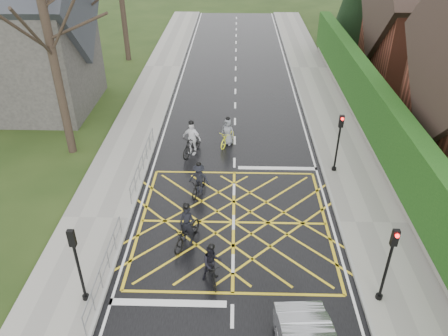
{
  "coord_description": "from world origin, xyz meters",
  "views": [
    {
      "loc": [
        -0.01,
        -14.85,
        12.05
      ],
      "look_at": [
        -0.48,
        2.38,
        1.3
      ],
      "focal_mm": 35.0,
      "sensor_mm": 36.0,
      "label": 1
    }
  ],
  "objects_px": {
    "cyclist_rear": "(187,231)",
    "cyclist_mid": "(199,182)",
    "cyclist_front": "(192,142)",
    "cyclist_back": "(212,267)",
    "cyclist_lead": "(228,135)"
  },
  "relations": [
    {
      "from": "cyclist_rear",
      "to": "cyclist_front",
      "type": "height_order",
      "value": "cyclist_front"
    },
    {
      "from": "cyclist_lead",
      "to": "cyclist_mid",
      "type": "bearing_deg",
      "value": -82.79
    },
    {
      "from": "cyclist_mid",
      "to": "cyclist_front",
      "type": "bearing_deg",
      "value": 116.05
    },
    {
      "from": "cyclist_mid",
      "to": "cyclist_front",
      "type": "relative_size",
      "value": 0.87
    },
    {
      "from": "cyclist_mid",
      "to": "cyclist_front",
      "type": "distance_m",
      "value": 3.7
    },
    {
      "from": "cyclist_mid",
      "to": "cyclist_front",
      "type": "height_order",
      "value": "cyclist_front"
    },
    {
      "from": "cyclist_rear",
      "to": "cyclist_mid",
      "type": "xyz_separation_m",
      "value": [
        0.2,
        3.61,
        -0.03
      ]
    },
    {
      "from": "cyclist_rear",
      "to": "cyclist_back",
      "type": "distance_m",
      "value": 2.24
    },
    {
      "from": "cyclist_back",
      "to": "cyclist_rear",
      "type": "bearing_deg",
      "value": 105.15
    },
    {
      "from": "cyclist_mid",
      "to": "cyclist_lead",
      "type": "xyz_separation_m",
      "value": [
        1.26,
        4.77,
        -0.01
      ]
    },
    {
      "from": "cyclist_rear",
      "to": "cyclist_back",
      "type": "xyz_separation_m",
      "value": [
        1.09,
        -1.96,
        -0.01
      ]
    },
    {
      "from": "cyclist_back",
      "to": "cyclist_front",
      "type": "bearing_deg",
      "value": 85.71
    },
    {
      "from": "cyclist_rear",
      "to": "cyclist_mid",
      "type": "relative_size",
      "value": 1.18
    },
    {
      "from": "cyclist_rear",
      "to": "cyclist_front",
      "type": "relative_size",
      "value": 1.03
    },
    {
      "from": "cyclist_back",
      "to": "cyclist_lead",
      "type": "distance_m",
      "value": 10.35
    }
  ]
}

